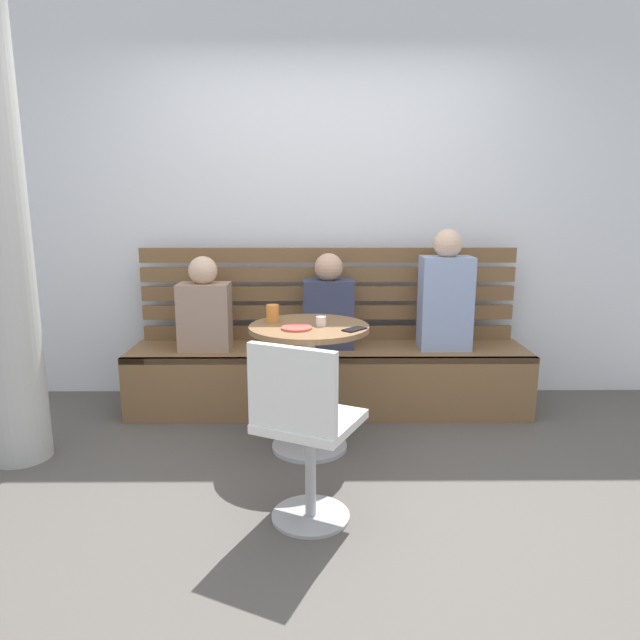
% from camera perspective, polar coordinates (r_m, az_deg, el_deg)
% --- Properties ---
extents(ground, '(8.00, 8.00, 0.00)m').
position_cam_1_polar(ground, '(2.93, 1.38, -17.28)').
color(ground, '#514C47').
extents(back_wall, '(5.20, 0.10, 2.90)m').
position_cam_1_polar(back_wall, '(4.20, 0.77, 12.20)').
color(back_wall, silver).
rests_on(back_wall, ground).
extents(booth_bench, '(2.70, 0.52, 0.44)m').
position_cam_1_polar(booth_bench, '(3.94, 0.85, -5.92)').
color(booth_bench, brown).
rests_on(booth_bench, ground).
extents(booth_backrest, '(2.65, 0.04, 0.66)m').
position_cam_1_polar(booth_backrest, '(4.05, 0.80, 2.64)').
color(booth_backrest, brown).
rests_on(booth_backrest, booth_bench).
extents(cafe_table, '(0.68, 0.68, 0.74)m').
position_cam_1_polar(cafe_table, '(3.25, -1.09, -4.35)').
color(cafe_table, '#ADADB2').
rests_on(cafe_table, ground).
extents(white_chair, '(0.53, 0.53, 0.85)m').
position_cam_1_polar(white_chair, '(2.50, -1.63, -10.71)').
color(white_chair, '#ADADB2').
rests_on(white_chair, ground).
extents(person_adult, '(0.34, 0.22, 0.81)m').
position_cam_1_polar(person_adult, '(3.90, 12.49, 2.40)').
color(person_adult, '#8C9EC6').
rests_on(person_adult, booth_bench).
extents(person_child_left, '(0.34, 0.22, 0.63)m').
position_cam_1_polar(person_child_left, '(3.88, -11.51, 1.10)').
color(person_child_left, '#9E7F6B').
rests_on(person_child_left, booth_bench).
extents(person_child_middle, '(0.34, 0.22, 0.64)m').
position_cam_1_polar(person_child_middle, '(3.86, 0.87, 1.39)').
color(person_child_middle, '#333851').
rests_on(person_child_middle, booth_bench).
extents(cup_tumbler_orange, '(0.07, 0.07, 0.10)m').
position_cam_1_polar(cup_tumbler_orange, '(3.29, -4.78, 0.67)').
color(cup_tumbler_orange, orange).
rests_on(cup_tumbler_orange, cafe_table).
extents(cup_espresso_small, '(0.06, 0.06, 0.05)m').
position_cam_1_polar(cup_espresso_small, '(3.17, 0.10, -0.12)').
color(cup_espresso_small, silver).
rests_on(cup_espresso_small, cafe_table).
extents(plate_small, '(0.17, 0.17, 0.01)m').
position_cam_1_polar(plate_small, '(3.10, -2.35, -0.81)').
color(plate_small, '#DB4C42').
rests_on(plate_small, cafe_table).
extents(phone_on_table, '(0.15, 0.15, 0.01)m').
position_cam_1_polar(phone_on_table, '(3.08, 3.48, -0.93)').
color(phone_on_table, black).
rests_on(phone_on_table, cafe_table).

